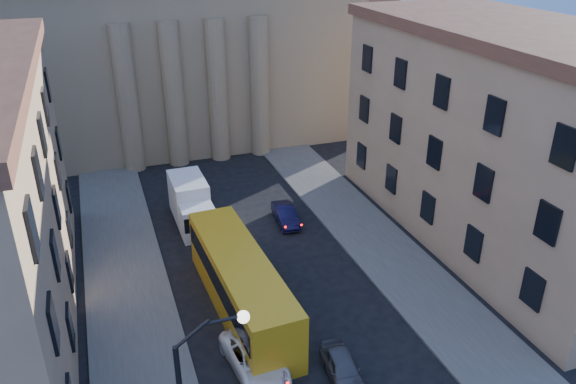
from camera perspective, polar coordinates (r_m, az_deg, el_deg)
name	(u,v)px	position (r m, az deg, el deg)	size (l,w,h in m)	color
sidewalk_left	(138,347)	(31.83, -15.00, -14.99)	(5.00, 60.00, 0.15)	#4F4D48
sidewalk_right	(417,284)	(36.24, 12.99, -9.14)	(5.00, 60.00, 0.15)	#4F4D48
church	(168,13)	(63.21, -12.05, 17.39)	(68.02, 28.76, 36.60)	#8C7A56
building_right	(506,136)	(40.61, 21.31, 5.28)	(11.60, 26.60, 14.70)	tan
car_left_mid	(255,359)	(29.26, -3.39, -16.60)	(2.31, 5.02, 1.39)	white
car_right_far	(343,368)	(28.98, 5.56, -17.35)	(1.51, 3.76, 1.28)	#4E4D52
car_right_distant	(285,215)	(42.01, -0.26, -2.34)	(1.38, 3.95, 1.30)	black
city_bus	(241,282)	(32.45, -4.83, -9.12)	(3.44, 12.68, 3.54)	gold
box_truck	(191,204)	(42.09, -9.80, -1.25)	(2.48, 6.12, 3.35)	white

